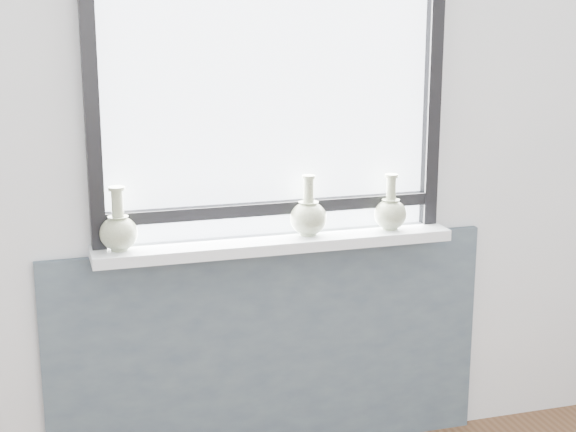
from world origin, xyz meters
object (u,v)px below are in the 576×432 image
object	(u,v)px
windowsill	(275,243)
vase_a	(119,230)
vase_c	(391,212)
vase_b	(308,216)

from	to	relation	value
windowsill	vase_a	bearing A→B (deg)	-179.96
vase_a	vase_c	world-z (taller)	vase_a
windowsill	vase_c	world-z (taller)	vase_c
vase_b	vase_c	distance (m)	0.32
windowsill	vase_b	bearing A→B (deg)	2.53
vase_c	vase_b	bearing A→B (deg)	178.19
vase_b	vase_c	size ratio (longest dim) A/B	1.06
vase_b	windowsill	bearing A→B (deg)	-177.47
vase_a	vase_c	xyz separation A→B (m)	(1.01, -0.00, -0.01)
vase_a	windowsill	bearing A→B (deg)	0.04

